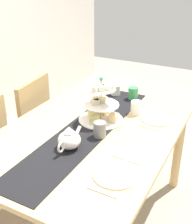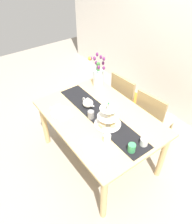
% 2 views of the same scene
% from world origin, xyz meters
% --- Properties ---
extents(ground_plane, '(8.00, 8.00, 0.00)m').
position_xyz_m(ground_plane, '(0.00, 0.00, 0.00)').
color(ground_plane, gray).
extents(dining_table, '(1.49, 1.03, 0.75)m').
position_xyz_m(dining_table, '(0.00, 0.00, 0.65)').
color(dining_table, tan).
rests_on(dining_table, ground_plane).
extents(chair_left, '(0.45, 0.45, 0.91)m').
position_xyz_m(chair_left, '(-0.30, 0.74, 0.50)').
color(chair_left, '#9C8254').
rests_on(chair_left, ground_plane).
extents(chair_right, '(0.47, 0.47, 0.91)m').
position_xyz_m(chair_right, '(0.22, 0.74, 0.50)').
color(chair_right, '#9C8254').
rests_on(chair_right, ground_plane).
extents(table_runner, '(1.42, 0.29, 0.00)m').
position_xyz_m(table_runner, '(0.00, 0.02, 0.75)').
color(table_runner, black).
rests_on(table_runner, dining_table).
extents(tiered_cake_stand, '(0.30, 0.30, 0.30)m').
position_xyz_m(tiered_cake_stand, '(0.16, -0.00, 0.85)').
color(tiered_cake_stand, beige).
rests_on(tiered_cake_stand, table_runner).
extents(teapot, '(0.24, 0.13, 0.14)m').
position_xyz_m(teapot, '(-0.23, 0.00, 0.81)').
color(teapot, white).
rests_on(teapot, table_runner).
extents(tulip_vase, '(0.25, 0.21, 0.47)m').
position_xyz_m(tulip_vase, '(-0.54, 0.39, 0.91)').
color(tulip_vase, silver).
rests_on(tulip_vase, dining_table).
extents(cream_jug, '(0.08, 0.08, 0.08)m').
position_xyz_m(cream_jug, '(0.62, 0.10, 0.79)').
color(cream_jug, white).
rests_on(cream_jug, dining_table).
extents(dinner_plate_left, '(0.23, 0.23, 0.01)m').
position_xyz_m(dinner_plate_left, '(-0.33, -0.33, 0.76)').
color(dinner_plate_left, white).
rests_on(dinner_plate_left, dining_table).
extents(fork_left, '(0.02, 0.15, 0.01)m').
position_xyz_m(fork_left, '(-0.48, -0.33, 0.76)').
color(fork_left, silver).
rests_on(fork_left, dining_table).
extents(knife_left, '(0.02, 0.17, 0.01)m').
position_xyz_m(knife_left, '(-0.19, -0.33, 0.76)').
color(knife_left, silver).
rests_on(knife_left, dining_table).
extents(dinner_plate_right, '(0.23, 0.23, 0.01)m').
position_xyz_m(dinner_plate_right, '(0.36, -0.33, 0.76)').
color(dinner_plate_right, white).
rests_on(dinner_plate_right, dining_table).
extents(fork_right, '(0.02, 0.15, 0.01)m').
position_xyz_m(fork_right, '(0.22, -0.33, 0.76)').
color(fork_right, silver).
rests_on(fork_right, dining_table).
extents(knife_right, '(0.03, 0.17, 0.01)m').
position_xyz_m(knife_right, '(0.51, -0.33, 0.76)').
color(knife_right, silver).
rests_on(knife_right, dining_table).
extents(mug_grey, '(0.08, 0.08, 0.09)m').
position_xyz_m(mug_grey, '(-0.04, -0.09, 0.80)').
color(mug_grey, slate).
rests_on(mug_grey, table_runner).
extents(mug_white_text, '(0.08, 0.08, 0.09)m').
position_xyz_m(mug_white_text, '(0.37, -0.17, 0.80)').
color(mug_white_text, white).
rests_on(mug_white_text, dining_table).
extents(mug_orange, '(0.08, 0.08, 0.09)m').
position_xyz_m(mug_orange, '(0.60, -0.06, 0.80)').
color(mug_orange, '#389356').
rests_on(mug_orange, dining_table).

